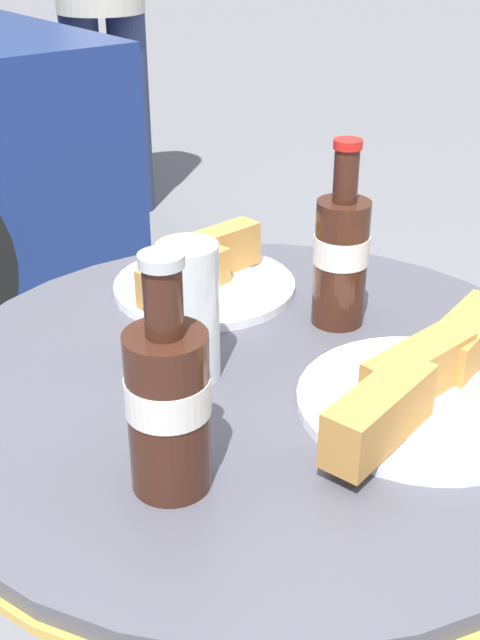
# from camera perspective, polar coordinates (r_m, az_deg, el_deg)

# --- Properties ---
(bistro_table) EXTENTS (0.75, 0.75, 0.76)m
(bistro_table) POSITION_cam_1_polar(r_m,az_deg,el_deg) (0.99, 1.38, -12.22)
(bistro_table) COLOR gold
(bistro_table) RESTS_ON ground_plane
(cola_bottle_left) EXTENTS (0.07, 0.07, 0.23)m
(cola_bottle_left) POSITION_cam_1_polar(r_m,az_deg,el_deg) (0.96, 7.19, 4.65)
(cola_bottle_left) COLOR #3D1E14
(cola_bottle_left) RESTS_ON bistro_table
(cola_bottle_right) EXTENTS (0.07, 0.07, 0.22)m
(cola_bottle_right) POSITION_cam_1_polar(r_m,az_deg,el_deg) (0.68, -5.13, -5.76)
(cola_bottle_right) COLOR #3D1E14
(cola_bottle_right) RESTS_ON bistro_table
(drinking_glass) EXTENTS (0.07, 0.07, 0.15)m
(drinking_glass) POSITION_cam_1_polar(r_m,az_deg,el_deg) (0.85, -3.62, 0.14)
(drinking_glass) COLOR #C68923
(drinking_glass) RESTS_ON bistro_table
(lunch_plate_near) EXTENTS (0.34, 0.26, 0.07)m
(lunch_plate_near) POSITION_cam_1_polar(r_m,az_deg,el_deg) (0.84, 12.86, -4.60)
(lunch_plate_near) COLOR white
(lunch_plate_near) RESTS_ON bistro_table
(lunch_plate_far) EXTENTS (0.24, 0.24, 0.07)m
(lunch_plate_far) POSITION_cam_1_polar(r_m,az_deg,el_deg) (1.06, -2.57, 3.08)
(lunch_plate_far) COLOR white
(lunch_plate_far) RESTS_ON bistro_table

